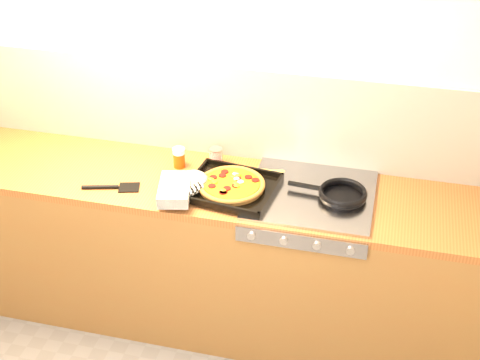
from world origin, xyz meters
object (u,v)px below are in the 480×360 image
(pizza_on_tray, at_px, (216,186))
(frying_pan, at_px, (342,194))
(juice_glass, at_px, (179,157))
(tomato_can, at_px, (216,157))

(pizza_on_tray, relative_size, frying_pan, 1.46)
(juice_glass, bearing_deg, frying_pan, -7.54)
(tomato_can, relative_size, juice_glass, 0.92)
(pizza_on_tray, bearing_deg, tomato_can, 105.72)
(pizza_on_tray, bearing_deg, frying_pan, 8.15)
(pizza_on_tray, relative_size, juice_glass, 5.44)
(frying_pan, height_order, tomato_can, tomato_can)
(frying_pan, bearing_deg, juice_glass, 172.46)
(tomato_can, bearing_deg, frying_pan, -14.51)
(pizza_on_tray, height_order, frying_pan, pizza_on_tray)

